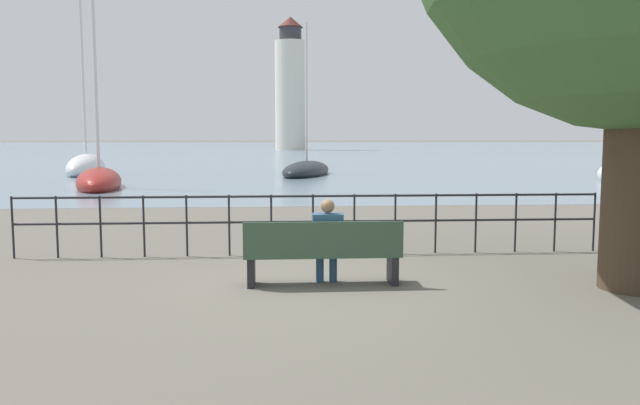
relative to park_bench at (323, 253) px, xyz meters
The scene contains 9 objects.
ground_plane 0.45m from the park_bench, 90.00° to the left, with size 1000.00×1000.00×0.00m, color #605B51.
harbor_water 159.89m from the park_bench, 90.00° to the left, with size 600.00×300.00×0.01m.
park_bench is the anchor object (origin of this frame).
seated_person_left 0.23m from the park_bench, 50.62° to the left, with size 0.42×0.35×1.19m.
promenade_railing 2.30m from the park_bench, 90.00° to the left, with size 10.11×0.04×1.05m.
sailboat_1 19.06m from the park_bench, 114.12° to the left, with size 2.91×6.00×8.25m.
sailboat_2 30.29m from the park_bench, 112.17° to the left, with size 2.69×8.26×13.10m.
sailboat_4 25.84m from the park_bench, 87.68° to the left, with size 3.86×7.62×8.51m.
harbor_lighthouse 97.92m from the park_bench, 88.86° to the left, with size 5.24×5.24×22.05m.
Camera 1 is at (-0.63, -8.43, 2.01)m, focal length 35.00 mm.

